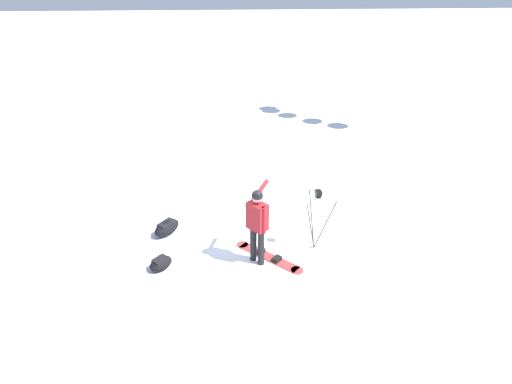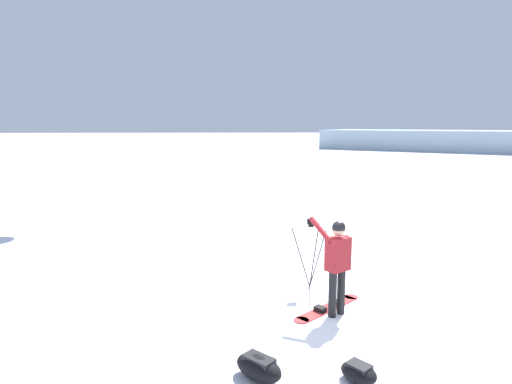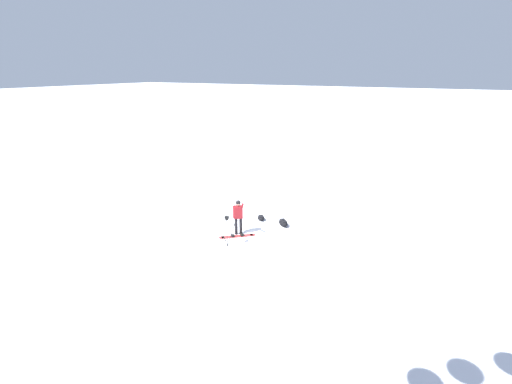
{
  "view_description": "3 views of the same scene",
  "coord_description": "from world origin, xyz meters",
  "px_view_note": "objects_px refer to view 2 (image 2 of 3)",
  "views": [
    {
      "loc": [
        -1.15,
        -6.89,
        5.01
      ],
      "look_at": [
        0.23,
        0.28,
        1.25
      ],
      "focal_mm": 26.96,
      "sensor_mm": 36.0,
      "label": 1
    },
    {
      "loc": [
        -6.99,
        1.22,
        3.31
      ],
      "look_at": [
        1.15,
        0.88,
        2.02
      ],
      "focal_mm": 30.47,
      "sensor_mm": 36.0,
      "label": 2
    },
    {
      "loc": [
        13.71,
        7.9,
        7.4
      ],
      "look_at": [
        2.44,
        1.73,
        3.12
      ],
      "focal_mm": 26.06,
      "sensor_mm": 36.0,
      "label": 3
    }
  ],
  "objects_px": {
    "snowboarder": "(338,258)",
    "camera_tripod": "(311,239)",
    "snowboard": "(328,307)",
    "gear_bag_large": "(359,372)",
    "gear_bag_small": "(259,367)"
  },
  "relations": [
    {
      "from": "snowboard",
      "to": "gear_bag_small",
      "type": "distance_m",
      "value": 2.53
    },
    {
      "from": "snowboarder",
      "to": "gear_bag_large",
      "type": "xyz_separation_m",
      "value": [
        -1.99,
        0.15,
        -0.9
      ]
    },
    {
      "from": "snowboarder",
      "to": "camera_tripod",
      "type": "bearing_deg",
      "value": 10.17
    },
    {
      "from": "gear_bag_large",
      "to": "camera_tripod",
      "type": "height_order",
      "value": "camera_tripod"
    },
    {
      "from": "gear_bag_small",
      "to": "snowboard",
      "type": "bearing_deg",
      "value": -32.35
    },
    {
      "from": "camera_tripod",
      "to": "snowboard",
      "type": "bearing_deg",
      "value": -172.09
    },
    {
      "from": "snowboard",
      "to": "gear_bag_small",
      "type": "height_order",
      "value": "gear_bag_small"
    },
    {
      "from": "gear_bag_large",
      "to": "snowboard",
      "type": "bearing_deg",
      "value": -1.53
    },
    {
      "from": "snowboarder",
      "to": "snowboard",
      "type": "xyz_separation_m",
      "value": [
        0.26,
        0.09,
        -1.0
      ]
    },
    {
      "from": "snowboard",
      "to": "camera_tripod",
      "type": "relative_size",
      "value": 0.96
    },
    {
      "from": "snowboarder",
      "to": "camera_tripod",
      "type": "xyz_separation_m",
      "value": [
        1.32,
        0.24,
        -0.02
      ]
    },
    {
      "from": "camera_tripod",
      "to": "gear_bag_large",
      "type": "bearing_deg",
      "value": -178.47
    },
    {
      "from": "snowboard",
      "to": "snowboarder",
      "type": "bearing_deg",
      "value": -160.81
    },
    {
      "from": "snowboarder",
      "to": "gear_bag_large",
      "type": "bearing_deg",
      "value": 175.71
    },
    {
      "from": "gear_bag_large",
      "to": "camera_tripod",
      "type": "distance_m",
      "value": 3.43
    }
  ]
}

